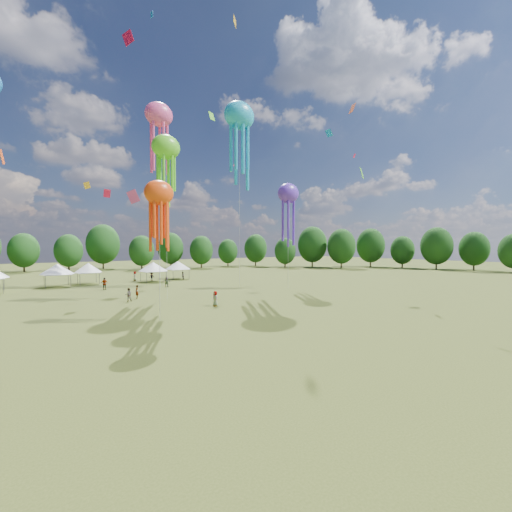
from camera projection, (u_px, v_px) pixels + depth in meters
ground at (407, 384)px, 16.46m from camera, size 300.00×300.00×0.00m
spectator_near at (128, 295)px, 40.99m from camera, size 0.88×0.74×1.65m
spectators_far at (154, 281)px, 56.42m from camera, size 17.15×34.39×1.88m
festival_tents at (100, 268)px, 58.97m from camera, size 35.82×10.09×4.08m
show_kites at (187, 142)px, 49.28m from camera, size 42.82×26.35×31.11m
small_kites at (135, 90)px, 48.23m from camera, size 77.11×54.91×44.85m
treeline at (93, 248)px, 64.81m from camera, size 201.57×95.24×13.43m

